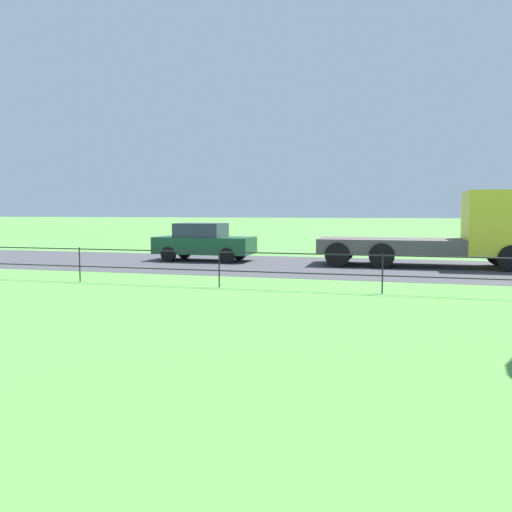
{
  "coord_description": "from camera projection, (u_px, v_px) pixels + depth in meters",
  "views": [
    {
      "loc": [
        0.31,
        1.5,
        2.05
      ],
      "look_at": [
        -1.64,
        8.73,
        1.4
      ],
      "focal_mm": 36.7,
      "sensor_mm": 36.0,
      "label": 1
    }
  ],
  "objects": [
    {
      "name": "street_strip",
      "position": [
        387.0,
        268.0,
        18.67
      ],
      "size": [
        80.0,
        7.48,
        0.01
      ],
      "primitive_type": "cube",
      "color": "#424247",
      "rests_on": "ground"
    },
    {
      "name": "park_fence",
      "position": [
        383.0,
        267.0,
        12.85
      ],
      "size": [
        34.02,
        0.04,
        1.0
      ],
      "color": "black",
      "rests_on": "ground"
    },
    {
      "name": "car_dark_green_center",
      "position": [
        204.0,
        242.0,
        21.38
      ],
      "size": [
        4.02,
        1.84,
        1.54
      ],
      "color": "#194C2D",
      "rests_on": "ground"
    },
    {
      "name": "flatbed_truck_right",
      "position": [
        452.0,
        234.0,
        18.91
      ],
      "size": [
        7.32,
        2.46,
        2.75
      ],
      "color": "yellow",
      "rests_on": "ground"
    }
  ]
}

